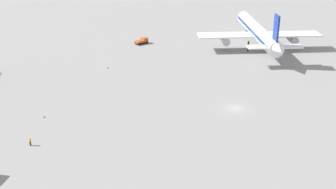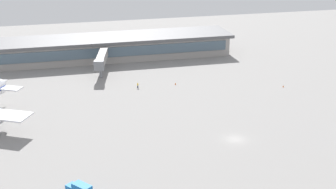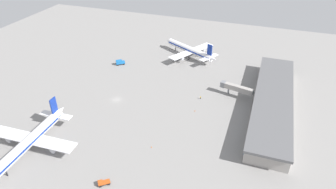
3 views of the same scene
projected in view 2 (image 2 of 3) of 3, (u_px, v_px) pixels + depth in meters
name	position (u px, v px, depth m)	size (l,w,h in m)	color
ground	(235.00, 139.00, 117.64)	(288.00, 288.00, 0.00)	gray
terminal_building	(112.00, 47.00, 182.95)	(89.54, 18.19, 7.91)	#9E9993
ground_crew_worker	(138.00, 85.00, 151.83)	(0.51, 0.53, 1.67)	#1E2338
jet_bridge	(101.00, 59.00, 163.64)	(6.82, 18.13, 6.74)	#9E9993
safety_cone_near_gate	(176.00, 84.00, 154.98)	(0.44, 0.44, 0.60)	#EA590C
safety_cone_mid_apron	(283.00, 86.00, 152.72)	(0.44, 0.44, 0.60)	#EA590C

